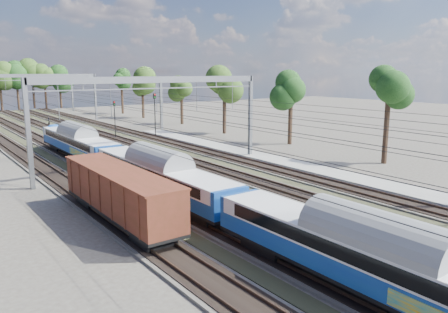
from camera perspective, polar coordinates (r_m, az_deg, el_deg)
track_bed at (r=56.35m, az=-15.69°, el=1.08°), size 21.00×130.00×0.34m
platform at (r=42.44m, az=12.56°, el=-1.88°), size 3.00×70.00×0.30m
catenary at (r=63.01m, az=-18.20°, el=7.73°), size 25.65×130.00×9.00m
tree_belt at (r=104.32m, az=-22.19°, el=9.49°), size 40.31×102.03×11.58m
emu_train at (r=32.51m, az=-8.21°, el=-1.82°), size 2.65×56.08×3.87m
freight_boxcar at (r=28.21m, az=-13.54°, el=-4.54°), size 2.66×12.86×3.32m
worker at (r=82.21m, az=-21.88°, el=4.21°), size 0.42×0.60×1.56m
signal_near at (r=63.85m, az=-14.09°, el=5.27°), size 0.38×0.35×5.35m
signal_far at (r=64.99m, az=-9.03°, el=6.10°), size 0.43×0.39×6.31m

